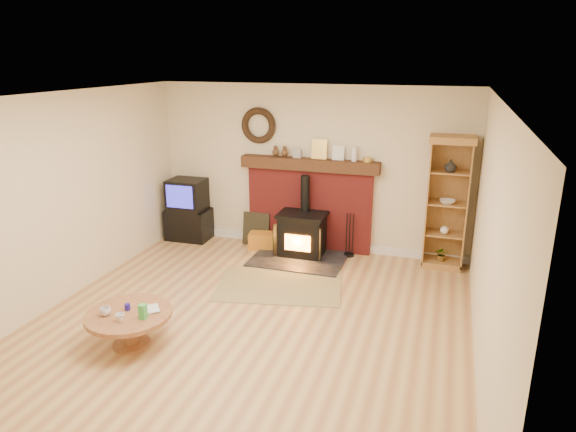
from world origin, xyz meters
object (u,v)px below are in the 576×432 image
(curio_cabinet, at_px, (447,203))
(coffee_table, at_px, (129,319))
(wood_stove, at_px, (302,236))
(tv_unit, at_px, (188,211))

(curio_cabinet, height_order, coffee_table, curio_cabinet)
(curio_cabinet, bearing_deg, coffee_table, -133.32)
(wood_stove, bearing_deg, tv_unit, 174.51)
(tv_unit, xyz_separation_m, coffee_table, (1.02, -3.24, -0.18))
(tv_unit, bearing_deg, curio_cabinet, 1.19)
(curio_cabinet, relative_size, coffee_table, 2.12)
(wood_stove, xyz_separation_m, curio_cabinet, (2.10, 0.28, 0.64))
(tv_unit, height_order, curio_cabinet, curio_cabinet)
(coffee_table, bearing_deg, curio_cabinet, 46.68)
(wood_stove, relative_size, coffee_table, 1.53)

